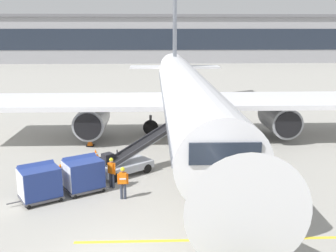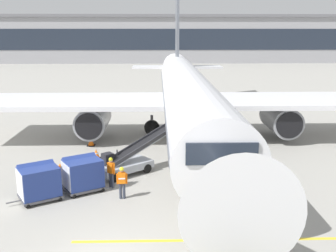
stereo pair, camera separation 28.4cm
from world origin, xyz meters
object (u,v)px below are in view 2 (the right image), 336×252
parked_airplane (187,95)px  ground_crew_by_carts (122,181)px  baggage_cart_lead (83,173)px  baggage_cart_second (39,181)px  safety_cone_engine_keepout (91,142)px  belt_loader (128,160)px  ground_crew_marshaller (63,172)px  ground_crew_by_loader (111,170)px  safety_cone_wingtip (96,154)px

parked_airplane → ground_crew_by_carts: 12.96m
baggage_cart_lead → baggage_cart_second: bearing=-150.4°
parked_airplane → safety_cone_engine_keepout: parked_airplane is taller
belt_loader → ground_crew_by_carts: belt_loader is taller
parked_airplane → ground_crew_marshaller: 13.27m
ground_crew_by_carts → ground_crew_marshaller: size_ratio=1.00×
ground_crew_by_loader → safety_cone_engine_keepout: size_ratio=2.63×
belt_loader → safety_cone_wingtip: 3.68m
belt_loader → ground_crew_marshaller: belt_loader is taller
ground_crew_by_loader → ground_crew_marshaller: 2.61m
baggage_cart_second → ground_crew_marshaller: bearing=56.3°
ground_crew_marshaller → parked_airplane: bearing=54.4°
baggage_cart_lead → ground_crew_marshaller: baggage_cart_lead is taller
parked_airplane → safety_cone_wingtip: 9.07m
belt_loader → baggage_cart_second: size_ratio=1.84×
baggage_cart_second → ground_crew_by_carts: size_ratio=1.58×
ground_crew_by_loader → ground_crew_by_carts: 1.73m
ground_crew_by_loader → baggage_cart_lead: bearing=-164.3°
belt_loader → baggage_cart_second: (-4.30, -3.88, 0.19)m
baggage_cart_second → safety_cone_wingtip: 6.96m
parked_airplane → belt_loader: bearing=-117.5°
ground_crew_marshaller → safety_cone_engine_keepout: size_ratio=2.63×
baggage_cart_second → safety_cone_wingtip: size_ratio=3.86×
belt_loader → baggage_cart_lead: bearing=-129.7°
baggage_cart_lead → baggage_cart_second: (-2.04, -1.16, 0.00)m
ground_crew_by_carts → safety_cone_wingtip: bearing=109.5°
safety_cone_engine_keepout → safety_cone_wingtip: 3.35m
ground_crew_by_carts → baggage_cart_second: bearing=-179.7°
baggage_cart_lead → safety_cone_wingtip: 5.53m
baggage_cart_second → ground_crew_by_loader: size_ratio=1.58×
baggage_cart_second → ground_crew_marshaller: baggage_cart_second is taller
belt_loader → ground_crew_marshaller: 4.18m
ground_crew_by_loader → safety_cone_engine_keepout: (-2.49, 8.30, -0.68)m
safety_cone_wingtip → belt_loader: bearing=-49.4°
ground_crew_by_loader → safety_cone_engine_keepout: ground_crew_by_loader is taller
baggage_cart_lead → ground_crew_by_carts: (2.25, -1.14, -0.00)m
parked_airplane → ground_crew_by_loader: size_ratio=24.87×
safety_cone_wingtip → parked_airplane: bearing=39.0°
ground_crew_by_carts → ground_crew_marshaller: same height
ground_crew_marshaller → baggage_cart_lead: bearing=-12.7°
ground_crew_by_carts → parked_airplane: bearing=70.5°
parked_airplane → safety_cone_wingtip: parked_airplane is taller
ground_crew_marshaller → ground_crew_by_carts: bearing=-22.6°
parked_airplane → ground_crew_by_loader: bearing=-115.6°
ground_crew_marshaller → baggage_cart_second: bearing=-123.7°
ground_crew_by_carts → safety_cone_engine_keepout: (-3.23, 9.87, -0.68)m
parked_airplane → baggage_cart_lead: bearing=-120.9°
belt_loader → ground_crew_by_loader: bearing=-108.3°
parked_airplane → belt_loader: 9.55m
baggage_cart_lead → ground_crew_by_carts: 2.52m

